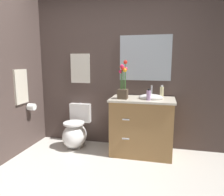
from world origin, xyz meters
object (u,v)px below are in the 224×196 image
(toilet, at_px, (76,132))
(wall_mirror, at_px, (145,58))
(flower_vase, at_px, (123,85))
(wall_poster, at_px, (80,68))
(toilet_paper_roll, at_px, (32,107))
(hanging_towel, at_px, (21,87))
(vanity_cabinet, at_px, (142,126))
(lotion_bottle, at_px, (149,95))
(soap_bottle, at_px, (162,92))

(toilet, distance_m, wall_mirror, 1.65)
(toilet, distance_m, flower_vase, 1.16)
(wall_poster, relative_size, toilet_paper_roll, 4.46)
(wall_mirror, bearing_deg, hanging_towel, -161.22)
(hanging_towel, bearing_deg, toilet, 25.75)
(vanity_cabinet, xyz_separation_m, wall_poster, (-1.09, 0.29, 0.84))
(toilet, height_order, lotion_bottle, lotion_bottle)
(lotion_bottle, distance_m, wall_mirror, 0.67)
(lotion_bottle, distance_m, wall_poster, 1.30)
(toilet, distance_m, lotion_bottle, 1.38)
(wall_mirror, bearing_deg, wall_poster, 180.00)
(toilet_paper_roll, bearing_deg, wall_poster, 35.06)
(toilet, relative_size, flower_vase, 1.24)
(flower_vase, bearing_deg, wall_mirror, 54.50)
(flower_vase, distance_m, wall_poster, 0.92)
(wall_mirror, distance_m, toilet_paper_roll, 1.97)
(lotion_bottle, bearing_deg, toilet, 172.51)
(hanging_towel, bearing_deg, wall_poster, 40.56)
(soap_bottle, xyz_separation_m, wall_poster, (-1.36, 0.19, 0.33))
(toilet, xyz_separation_m, flower_vase, (0.81, -0.12, 0.82))
(wall_poster, bearing_deg, wall_mirror, 0.00)
(toilet, xyz_separation_m, soap_bottle, (1.36, 0.08, 0.70))
(lotion_bottle, xyz_separation_m, hanging_towel, (-1.90, -0.19, 0.09))
(lotion_bottle, height_order, toilet_paper_roll, lotion_bottle)
(lotion_bottle, bearing_deg, wall_poster, 160.31)
(vanity_cabinet, bearing_deg, soap_bottle, 21.20)
(flower_vase, bearing_deg, lotion_bottle, -5.24)
(lotion_bottle, bearing_deg, hanging_towel, -174.28)
(wall_poster, bearing_deg, toilet, -90.00)
(lotion_bottle, xyz_separation_m, wall_poster, (-1.18, 0.42, 0.35))
(hanging_towel, bearing_deg, wall_mirror, 18.78)
(flower_vase, relative_size, soap_bottle, 2.90)
(flower_vase, distance_m, hanging_towel, 1.54)
(toilet, xyz_separation_m, toilet_paper_roll, (-0.66, -0.20, 0.44))
(vanity_cabinet, distance_m, wall_poster, 1.41)
(lotion_bottle, relative_size, hanging_towel, 0.31)
(toilet, relative_size, lotion_bottle, 4.22)
(soap_bottle, distance_m, lotion_bottle, 0.29)
(soap_bottle, bearing_deg, toilet, -176.70)
(wall_mirror, height_order, hanging_towel, wall_mirror)
(toilet, height_order, soap_bottle, soap_bottle)
(toilet, height_order, hanging_towel, hanging_towel)
(vanity_cabinet, distance_m, flower_vase, 0.69)
(soap_bottle, height_order, hanging_towel, hanging_towel)
(flower_vase, bearing_deg, soap_bottle, 19.93)
(lotion_bottle, height_order, hanging_towel, hanging_towel)
(toilet_paper_roll, bearing_deg, wall_mirror, 14.87)
(wall_mirror, relative_size, hanging_towel, 1.54)
(wall_mirror, bearing_deg, flower_vase, -125.50)
(soap_bottle, bearing_deg, vanity_cabinet, -158.80)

